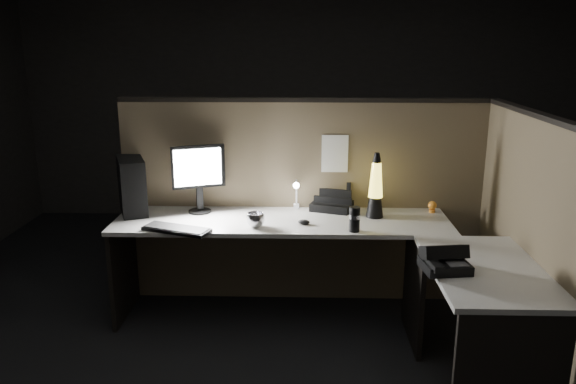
{
  "coord_description": "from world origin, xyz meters",
  "views": [
    {
      "loc": [
        -0.0,
        -3.07,
        1.93
      ],
      "look_at": [
        -0.1,
        0.35,
        1.0
      ],
      "focal_mm": 35.0,
      "sensor_mm": 36.0,
      "label": 1
    }
  ],
  "objects_px": {
    "keyboard": "(177,229)",
    "lava_lamp": "(376,191)",
    "desk_phone": "(444,260)",
    "pc_tower": "(132,186)",
    "monitor": "(199,172)"
  },
  "relations": [
    {
      "from": "monitor",
      "to": "keyboard",
      "type": "xyz_separation_m",
      "value": [
        -0.08,
        -0.43,
        -0.28
      ]
    },
    {
      "from": "keyboard",
      "to": "desk_phone",
      "type": "height_order",
      "value": "desk_phone"
    },
    {
      "from": "lava_lamp",
      "to": "desk_phone",
      "type": "xyz_separation_m",
      "value": [
        0.26,
        -0.92,
        -0.13
      ]
    },
    {
      "from": "keyboard",
      "to": "lava_lamp",
      "type": "distance_m",
      "value": 1.37
    },
    {
      "from": "desk_phone",
      "to": "lava_lamp",
      "type": "bearing_deg",
      "value": 97.78
    },
    {
      "from": "lava_lamp",
      "to": "pc_tower",
      "type": "bearing_deg",
      "value": 177.97
    },
    {
      "from": "keyboard",
      "to": "desk_phone",
      "type": "relative_size",
      "value": 1.64
    },
    {
      "from": "pc_tower",
      "to": "lava_lamp",
      "type": "relative_size",
      "value": 0.86
    },
    {
      "from": "keyboard",
      "to": "lava_lamp",
      "type": "height_order",
      "value": "lava_lamp"
    },
    {
      "from": "lava_lamp",
      "to": "monitor",
      "type": "bearing_deg",
      "value": 176.15
    },
    {
      "from": "pc_tower",
      "to": "keyboard",
      "type": "height_order",
      "value": "pc_tower"
    },
    {
      "from": "keyboard",
      "to": "desk_phone",
      "type": "bearing_deg",
      "value": -0.14
    },
    {
      "from": "lava_lamp",
      "to": "desk_phone",
      "type": "height_order",
      "value": "lava_lamp"
    },
    {
      "from": "desk_phone",
      "to": "pc_tower",
      "type": "bearing_deg",
      "value": 145.62
    },
    {
      "from": "monitor",
      "to": "lava_lamp",
      "type": "distance_m",
      "value": 1.25
    }
  ]
}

